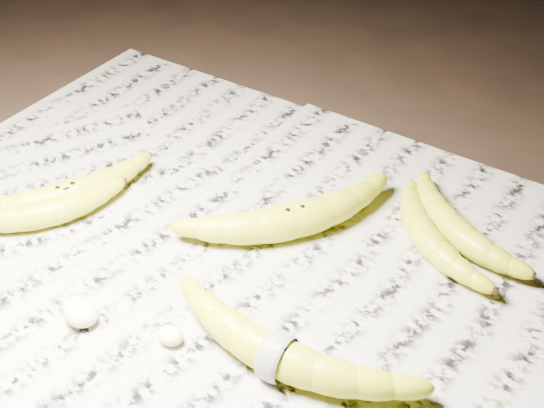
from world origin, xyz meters
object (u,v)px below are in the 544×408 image
Objects in this scene: banana_taped at (277,354)px; banana_left_b at (45,212)px; banana_upper_b at (452,225)px; banana_center at (294,218)px; banana_upper_a at (426,233)px; banana_left_a at (66,193)px.

banana_left_b is at bearing 172.42° from banana_taped.
banana_taped is 0.27m from banana_upper_b.
banana_left_b is at bearing 156.21° from banana_center.
banana_upper_a is at bearing -92.35° from banana_upper_b.
banana_left_b is 0.98× the size of banana_upper_b.
banana_left_b is 0.29m from banana_center.
banana_center is 0.96× the size of banana_taped.
banana_left_a reaches higher than banana_left_b.
banana_left_b is 0.99× the size of banana_upper_a.
banana_taped is at bearing -60.71° from banana_left_b.
banana_left_a is 0.42m from banana_upper_a.
banana_upper_b is (0.40, 0.21, -0.00)m from banana_left_a.
banana_taped is at bearing -71.84° from banana_upper_b.
banana_upper_a is at bearing -37.54° from banana_left_a.
banana_upper_b reaches higher than banana_upper_a.
banana_upper_a is (0.03, 0.24, -0.00)m from banana_taped.
banana_left_a is at bearing 166.30° from banana_taped.
banana_left_a is 0.87× the size of banana_center.
banana_left_b is 0.34m from banana_taped.
banana_upper_b is (0.05, 0.27, -0.00)m from banana_taped.
banana_left_b is at bearing -146.32° from banana_left_a.
banana_center is (0.24, 0.15, 0.00)m from banana_left_b.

